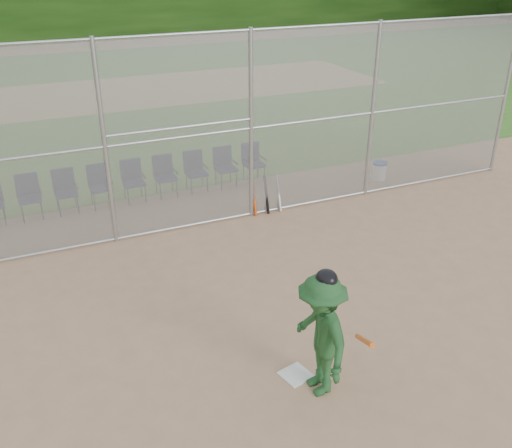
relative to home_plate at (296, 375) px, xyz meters
name	(u,v)px	position (x,y,z in m)	size (l,w,h in m)	color
ground	(326,362)	(0.54, 0.07, -0.01)	(100.00, 100.00, 0.00)	tan
grass_strip	(100,94)	(0.54, 18.07, 0.00)	(100.00, 100.00, 0.00)	#33681F
dirt_patch_far	(100,94)	(0.54, 18.07, 0.00)	(24.00, 24.00, 0.00)	tan
backstop_fence	(205,131)	(0.54, 5.07, 2.06)	(16.09, 0.09, 4.00)	gray
home_plate	(296,375)	(0.00, 0.00, 0.00)	(0.38, 0.38, 0.02)	silver
batter_at_plate	(321,334)	(0.15, -0.35, 0.88)	(0.93, 1.36, 1.85)	#1E4B22
water_cooler	(379,171)	(5.41, 5.75, 0.23)	(0.37, 0.37, 0.47)	white
spare_bats	(266,195)	(1.92, 5.11, 0.41)	(0.66, 0.32, 0.84)	#D84C14
chair_2	(30,198)	(-2.91, 6.92, 0.47)	(0.54, 0.52, 0.96)	#0E1935
chair_3	(66,192)	(-2.15, 6.92, 0.47)	(0.54, 0.52, 0.96)	#0E1935
chair_4	(101,187)	(-1.39, 6.92, 0.47)	(0.54, 0.52, 0.96)	#0E1935
chair_5	(134,182)	(-0.63, 6.92, 0.47)	(0.54, 0.52, 0.96)	#0E1935
chair_6	(166,177)	(0.13, 6.92, 0.47)	(0.54, 0.52, 0.96)	#0E1935
chair_7	(196,172)	(0.90, 6.92, 0.47)	(0.54, 0.52, 0.96)	#0E1935
chair_8	(226,168)	(1.66, 6.92, 0.47)	(0.54, 0.52, 0.96)	#0E1935
chair_9	(254,163)	(2.42, 6.92, 0.47)	(0.54, 0.52, 0.96)	#0E1935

